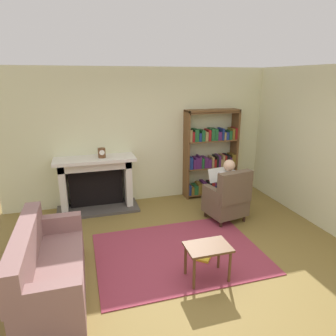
{
  "coord_description": "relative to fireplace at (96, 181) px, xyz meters",
  "views": [
    {
      "loc": [
        -1.27,
        -3.41,
        2.5
      ],
      "look_at": [
        0.1,
        1.2,
        1.05
      ],
      "focal_mm": 32.24,
      "sensor_mm": 36.0,
      "label": 1
    }
  ],
  "objects": [
    {
      "name": "ground",
      "position": [
        1.04,
        -2.3,
        -0.56
      ],
      "size": [
        14.0,
        14.0,
        0.0
      ],
      "primitive_type": "plane",
      "color": "olive"
    },
    {
      "name": "back_wall",
      "position": [
        1.04,
        0.25,
        0.79
      ],
      "size": [
        5.6,
        0.1,
        2.7
      ],
      "primitive_type": "cube",
      "color": "beige",
      "rests_on": "ground"
    },
    {
      "name": "side_wall_right",
      "position": [
        3.69,
        -1.05,
        0.79
      ],
      "size": [
        0.1,
        5.2,
        2.7
      ],
      "primitive_type": "cube",
      "color": "beige",
      "rests_on": "ground"
    },
    {
      "name": "area_rug",
      "position": [
        1.04,
        -2.0,
        -0.56
      ],
      "size": [
        2.4,
        1.8,
        0.01
      ],
      "primitive_type": "cube",
      "color": "#933446",
      "rests_on": "ground"
    },
    {
      "name": "fireplace",
      "position": [
        0.0,
        0.0,
        0.0
      ],
      "size": [
        1.54,
        0.64,
        1.05
      ],
      "color": "#4C4742",
      "rests_on": "ground"
    },
    {
      "name": "mantel_clock",
      "position": [
        0.14,
        -0.1,
        0.58
      ],
      "size": [
        0.14,
        0.14,
        0.18
      ],
      "color": "brown",
      "rests_on": "fireplace"
    },
    {
      "name": "bookshelf",
      "position": [
        2.43,
        0.03,
        0.31
      ],
      "size": [
        1.15,
        0.32,
        1.87
      ],
      "color": "brown",
      "rests_on": "ground"
    },
    {
      "name": "armchair_reading",
      "position": [
        2.21,
        -1.23,
        -0.14
      ],
      "size": [
        0.74,
        0.72,
        0.97
      ],
      "rotation": [
        0.0,
        0.0,
        3.32
      ],
      "color": "#331E14",
      "rests_on": "ground"
    },
    {
      "name": "seated_reader",
      "position": [
        2.19,
        -1.12,
        0.06
      ],
      "size": [
        0.42,
        0.57,
        1.14
      ],
      "rotation": [
        0.0,
        0.0,
        3.32
      ],
      "color": "silver",
      "rests_on": "ground"
    },
    {
      "name": "sofa_floral",
      "position": [
        -0.73,
        -2.35,
        -0.24
      ],
      "size": [
        0.74,
        1.71,
        0.85
      ],
      "rotation": [
        0.0,
        0.0,
        1.56
      ],
      "color": "#906764",
      "rests_on": "ground"
    },
    {
      "name": "side_table",
      "position": [
        1.19,
        -2.66,
        -0.16
      ],
      "size": [
        0.56,
        0.39,
        0.47
      ],
      "color": "brown",
      "rests_on": "ground"
    },
    {
      "name": "scattered_books",
      "position": [
        1.41,
        -2.09,
        -0.53
      ],
      "size": [
        0.45,
        0.55,
        0.03
      ],
      "color": "gold",
      "rests_on": "area_rug"
    }
  ]
}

